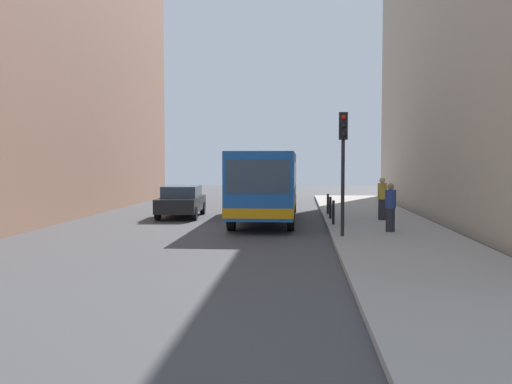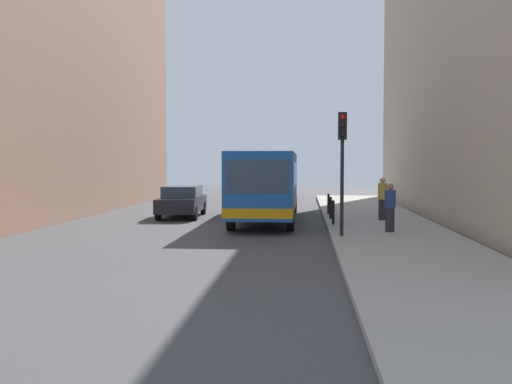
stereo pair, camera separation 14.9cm
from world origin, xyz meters
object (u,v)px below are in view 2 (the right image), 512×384
Objects in this scene: bus at (267,182)px; car_behind_bus at (275,190)px; bollard_far at (328,204)px; pedestrian_near_signal at (390,208)px; car_beside_bus at (182,201)px; bollard_near at (333,212)px; pedestrian_mid_sidewalk at (382,199)px; bollard_mid at (331,208)px; traffic_light at (342,150)px.

bus is 11.15m from car_behind_bus.
pedestrian_near_signal is at bearing -74.34° from bollard_far.
bus is at bearing 87.31° from car_behind_bus.
car_beside_bus is at bearing -175.14° from bollard_far.
car_beside_bus is 4.72× the size of bollard_near.
bollard_far is 0.53× the size of pedestrian_mid_sidewalk.
car_behind_bus is 13.19m from pedestrian_mid_sidewalk.
car_beside_bus is 7.10m from bollard_mid.
car_beside_bus is 7.94m from bollard_near.
pedestrian_mid_sidewalk reaches higher than bollard_near.
bollard_near is 2.90m from pedestrian_near_signal.
bollard_near is 2.25m from bollard_mid.
traffic_light is 2.27× the size of pedestrian_mid_sidewalk.
pedestrian_mid_sidewalk is at bearing 69.17° from traffic_light.
traffic_light reaches higher than bollard_near.
traffic_light is at bearing -90.01° from pedestrian_mid_sidewalk.
pedestrian_near_signal is at bearing 142.33° from car_beside_bus.
bollard_far is 0.56× the size of pedestrian_near_signal.
bollard_near is 2.92m from pedestrian_mid_sidewalk.
car_beside_bus is 6.93m from bollard_far.
bus is 11.60× the size of bollard_mid.
car_beside_bus is 10.82m from car_behind_bus.
pedestrian_near_signal is 4.10m from pedestrian_mid_sidewalk.
bollard_near is (2.79, -2.92, -1.10)m from bus.
bus reaches higher than pedestrian_near_signal.
car_behind_bus is 2.64× the size of pedestrian_near_signal.
bollard_near is at bearing 133.76° from bus.
traffic_light is 6.24m from bollard_mid.
traffic_light is (2.89, -6.43, 1.28)m from bus.
pedestrian_near_signal is at bearing -73.21° from pedestrian_mid_sidewalk.
car_behind_bus is at bearing -113.84° from car_beside_bus.
car_beside_bus is at bearing -158.52° from pedestrian_near_signal.
car_beside_bus is 4.72× the size of bollard_mid.
pedestrian_mid_sidewalk is (0.29, 4.09, 0.05)m from pedestrian_near_signal.
bollard_mid is at bearing 166.62° from bus.
bollard_far is at bearing 90.00° from bollard_near.
car_beside_bus is 10.69m from pedestrian_near_signal.
bollard_near is at bearing -117.76° from pedestrian_mid_sidewalk.
pedestrian_near_signal is (4.67, -5.10, -0.72)m from bus.
bollard_far is at bearing -150.35° from bus.
bus is 5.10m from pedestrian_mid_sidewalk.
pedestrian_near_signal is (1.87, -2.18, 0.38)m from bollard_near.
bollard_far is at bearing 90.71° from traffic_light.
bollard_near is 1.00× the size of bollard_far.
bollard_mid is at bearing 90.00° from bollard_near.
car_beside_bus is at bearing -13.65° from bus.
bollard_far is at bearing -178.01° from car_beside_bus.
car_behind_bus is at bearing 163.11° from pedestrian_near_signal.
pedestrian_mid_sidewalk is at bearing 41.42° from bollard_near.
bus reaches higher than bollard_mid.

